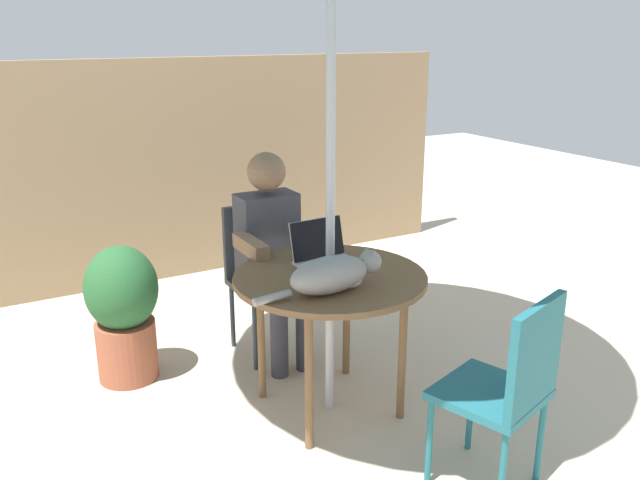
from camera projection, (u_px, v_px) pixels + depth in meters
name	position (u px, v px, depth m)	size (l,w,h in m)	color
ground_plane	(329.00, 406.00, 3.48)	(14.00, 14.00, 0.00)	beige
fence_back	(180.00, 170.00, 5.13)	(4.68, 0.08, 1.69)	#937756
patio_table	(330.00, 287.00, 3.28)	(0.95, 0.95, 0.74)	brown
chair_occupied	(262.00, 266.00, 4.00)	(0.40, 0.40, 0.89)	#33383F
chair_empty	(510.00, 382.00, 2.70)	(0.50, 0.50, 0.89)	#1E606B
person_seated	(273.00, 247.00, 3.81)	(0.48, 0.48, 1.23)	#3F3F47
laptop	(323.00, 251.00, 3.41)	(0.31, 0.26, 0.21)	silver
cat	(334.00, 274.00, 3.03)	(0.65, 0.21, 0.17)	gray
potted_plant_near_fence	(123.00, 309.00, 3.65)	(0.40, 0.40, 0.78)	#9E5138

